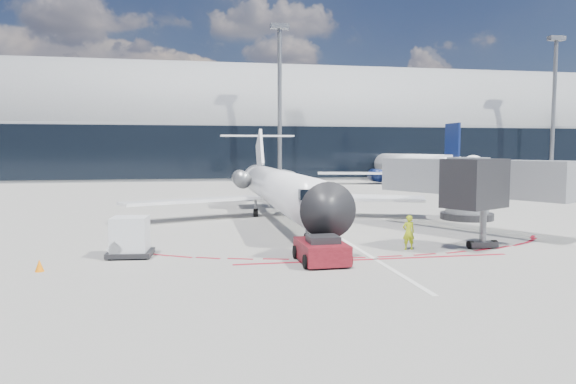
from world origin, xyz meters
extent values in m
plane|color=gray|center=(0.00, 0.00, 0.00)|extent=(260.00, 260.00, 0.00)
cube|color=silver|center=(0.00, 2.00, 0.01)|extent=(0.25, 40.00, 0.01)
cube|color=maroon|center=(0.00, -11.50, 0.01)|extent=(14.00, 0.25, 0.01)
cube|color=gray|center=(0.00, 65.00, 5.00)|extent=(150.00, 24.00, 10.00)
cylinder|color=gray|center=(0.00, 65.00, 10.00)|extent=(150.00, 24.00, 24.00)
cube|color=black|center=(0.00, 52.95, 5.00)|extent=(150.00, 0.20, 9.00)
cube|color=gray|center=(9.00, -4.50, 3.60)|extent=(8.22, 12.61, 2.30)
cube|color=black|center=(5.95, -10.24, 3.60)|extent=(3.86, 3.44, 2.60)
cylinder|color=slate|center=(6.75, -9.84, 1.20)|extent=(0.36, 0.36, 2.40)
cube|color=black|center=(6.75, -9.84, 0.22)|extent=(1.60, 0.60, 0.30)
cylinder|color=gray|center=(12.05, 1.24, 2.40)|extent=(3.20, 3.20, 4.80)
cylinder|color=black|center=(12.05, 1.24, 0.25)|extent=(4.00, 4.00, 0.50)
cylinder|color=slate|center=(5.00, 48.00, 12.50)|extent=(0.70, 0.70, 25.00)
cylinder|color=slate|center=(55.00, 48.00, 12.50)|extent=(0.70, 0.70, 25.00)
cylinder|color=white|center=(-2.36, 2.98, 2.44)|extent=(2.81, 22.87, 2.81)
cone|color=black|center=(-2.36, -9.91, 2.44)|extent=(2.81, 2.91, 2.81)
cone|color=white|center=(-2.36, 16.29, 2.44)|extent=(2.81, 3.74, 2.81)
cube|color=black|center=(-2.36, -8.24, 3.01)|extent=(1.77, 1.46, 0.57)
cube|color=white|center=(-8.81, 4.54, 1.51)|extent=(11.13, 6.60, 0.32)
cube|color=white|center=(4.08, 4.54, 1.51)|extent=(11.13, 6.60, 0.32)
cube|color=white|center=(-2.36, 15.25, 4.94)|extent=(0.26, 4.88, 4.96)
cube|color=white|center=(-2.36, 17.43, 6.81)|extent=(7.48, 1.66, 0.17)
cylinder|color=slate|center=(-4.49, 12.13, 2.70)|extent=(1.56, 3.53, 1.56)
cylinder|color=slate|center=(-0.23, 12.13, 2.70)|extent=(1.56, 3.53, 1.56)
cylinder|color=black|center=(-2.36, -6.58, 0.29)|extent=(0.23, 0.58, 0.58)
cylinder|color=black|center=(-3.92, 5.58, 0.33)|extent=(0.31, 0.67, 0.67)
cylinder|color=black|center=(-0.80, 5.58, 0.33)|extent=(0.31, 0.67, 0.67)
cylinder|color=slate|center=(-2.36, -6.58, 0.57)|extent=(0.19, 0.19, 1.14)
cube|color=#530B12|center=(-2.79, -11.74, 0.56)|extent=(2.10, 3.31, 0.92)
cube|color=black|center=(-2.78, -12.05, 1.17)|extent=(1.45, 1.25, 0.36)
cylinder|color=slate|center=(-2.83, -9.50, 0.36)|extent=(0.15, 2.66, 0.10)
cylinder|color=black|center=(-3.74, -12.88, 0.33)|extent=(0.30, 0.66, 0.65)
cylinder|color=black|center=(-1.80, -12.85, 0.33)|extent=(0.30, 0.66, 0.65)
cylinder|color=black|center=(-3.78, -10.64, 0.33)|extent=(0.30, 0.66, 0.65)
cylinder|color=black|center=(-1.84, -10.60, 0.33)|extent=(0.30, 0.66, 0.65)
imported|color=#CAE918|center=(2.61, -9.45, 0.94)|extent=(0.69, 0.46, 1.88)
cube|color=black|center=(-11.91, -8.76, 0.19)|extent=(2.29, 2.00, 0.24)
cube|color=silver|center=(-11.91, -8.76, 1.16)|extent=(1.85, 1.75, 1.73)
cylinder|color=black|center=(-12.83, -9.39, 0.11)|extent=(0.12, 0.22, 0.22)
cylinder|color=black|center=(-11.11, -9.53, 0.11)|extent=(0.12, 0.22, 0.22)
cylinder|color=black|center=(-12.72, -8.00, 0.11)|extent=(0.12, 0.22, 0.22)
cylinder|color=black|center=(-11.00, -8.13, 0.11)|extent=(0.12, 0.22, 0.22)
cone|color=orange|center=(-15.49, -11.29, 0.27)|extent=(0.39, 0.39, 0.54)
cone|color=orange|center=(7.68, -8.18, 0.23)|extent=(0.33, 0.33, 0.46)
camera|label=1|loc=(-8.63, -35.20, 5.36)|focal=32.00mm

